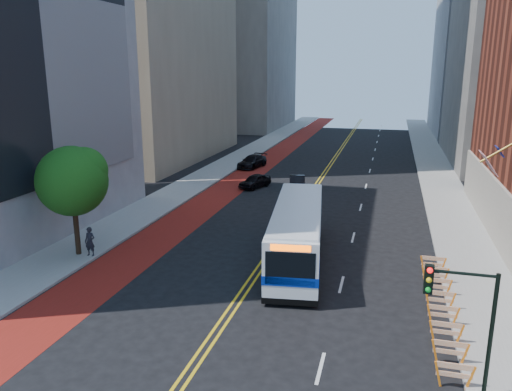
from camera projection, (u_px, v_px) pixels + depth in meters
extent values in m
plane|color=black|center=(220.00, 327.00, 22.34)|extent=(160.00, 160.00, 0.00)
cube|color=gray|center=(206.00, 176.00, 53.43)|extent=(4.00, 140.00, 0.15)
cube|color=gray|center=(443.00, 190.00, 47.35)|extent=(4.00, 140.00, 0.15)
cube|color=maroon|center=(241.00, 179.00, 52.46)|extent=(3.60, 140.00, 0.01)
cube|color=gold|center=(316.00, 183.00, 50.45)|extent=(0.14, 140.00, 0.01)
cube|color=gold|center=(319.00, 184.00, 50.36)|extent=(0.14, 140.00, 0.01)
cube|color=silver|center=(320.00, 368.00, 19.25)|extent=(0.14, 2.20, 0.01)
cube|color=silver|center=(341.00, 284.00, 26.73)|extent=(0.14, 2.20, 0.01)
cube|color=silver|center=(353.00, 237.00, 34.22)|extent=(0.14, 2.20, 0.01)
cube|color=silver|center=(361.00, 207.00, 41.70)|extent=(0.14, 2.20, 0.01)
cube|color=silver|center=(366.00, 186.00, 49.19)|extent=(0.14, 2.20, 0.01)
cube|color=silver|center=(370.00, 171.00, 56.67)|extent=(0.14, 2.20, 0.01)
cube|color=silver|center=(373.00, 159.00, 64.16)|extent=(0.14, 2.20, 0.01)
cube|color=silver|center=(375.00, 150.00, 71.64)|extent=(0.14, 2.20, 0.01)
cube|color=silver|center=(377.00, 142.00, 79.13)|extent=(0.14, 2.20, 0.01)
cube|color=silver|center=(379.00, 136.00, 86.61)|extent=(0.14, 2.20, 0.01)
cube|color=silver|center=(380.00, 130.00, 94.10)|extent=(0.14, 2.20, 0.01)
cube|color=silver|center=(381.00, 126.00, 101.58)|extent=(0.14, 2.20, 0.01)
cube|color=#9E9384|center=(510.00, 229.00, 29.51)|extent=(0.50, 36.00, 4.00)
cube|color=black|center=(507.00, 239.00, 30.64)|extent=(0.35, 2.80, 2.20)
cube|color=black|center=(487.00, 209.00, 37.19)|extent=(0.35, 2.80, 2.20)
cylinder|color=#A57F33|center=(512.00, 144.00, 24.74)|extent=(2.85, 0.12, 2.05)
cube|color=#B21419|center=(488.00, 163.00, 25.24)|extent=(0.75, 1.90, 1.05)
cube|color=navy|center=(500.00, 151.00, 25.38)|extent=(0.39, 0.85, 0.52)
cube|color=orange|center=(438.00, 374.00, 18.05)|extent=(0.32, 0.06, 0.99)
cube|color=orange|center=(470.00, 379.00, 17.77)|extent=(0.32, 0.06, 0.99)
cube|color=orange|center=(455.00, 366.00, 17.81)|extent=(1.25, 0.05, 0.22)
cube|color=orange|center=(454.00, 375.00, 17.90)|extent=(1.25, 0.05, 0.18)
cube|color=orange|center=(435.00, 351.00, 19.50)|extent=(0.32, 0.06, 0.99)
cube|color=orange|center=(465.00, 355.00, 19.22)|extent=(0.32, 0.06, 0.99)
cube|color=orange|center=(451.00, 344.00, 19.26)|extent=(1.25, 0.05, 0.22)
cube|color=orange|center=(450.00, 352.00, 19.35)|extent=(1.25, 0.05, 0.18)
cube|color=orange|center=(432.00, 332.00, 20.95)|extent=(0.32, 0.06, 0.99)
cube|color=orange|center=(460.00, 335.00, 20.67)|extent=(0.32, 0.06, 0.99)
cube|color=orange|center=(447.00, 325.00, 20.71)|extent=(1.25, 0.05, 0.22)
cube|color=orange|center=(446.00, 332.00, 20.80)|extent=(1.25, 0.05, 0.18)
cube|color=orange|center=(430.00, 315.00, 22.40)|extent=(0.32, 0.06, 0.99)
cube|color=orange|center=(456.00, 318.00, 22.12)|extent=(0.32, 0.06, 0.99)
cube|color=orange|center=(443.00, 308.00, 22.16)|extent=(1.25, 0.05, 0.22)
cube|color=orange|center=(443.00, 315.00, 22.25)|extent=(1.25, 0.05, 0.18)
cube|color=orange|center=(427.00, 300.00, 23.85)|extent=(0.32, 0.06, 0.99)
cube|color=orange|center=(452.00, 302.00, 23.57)|extent=(0.32, 0.06, 0.99)
cube|color=orange|center=(440.00, 293.00, 23.61)|extent=(1.25, 0.05, 0.22)
cube|color=orange|center=(440.00, 300.00, 23.70)|extent=(1.25, 0.05, 0.18)
cube|color=orange|center=(426.00, 287.00, 25.30)|extent=(0.32, 0.06, 0.99)
cube|color=orange|center=(449.00, 289.00, 25.02)|extent=(0.32, 0.06, 0.99)
cube|color=orange|center=(438.00, 280.00, 25.06)|extent=(1.25, 0.05, 0.22)
cube|color=orange|center=(437.00, 287.00, 25.15)|extent=(1.25, 0.05, 0.18)
cube|color=orange|center=(424.00, 275.00, 26.75)|extent=(0.32, 0.06, 0.99)
cube|color=orange|center=(446.00, 277.00, 26.47)|extent=(0.32, 0.06, 0.99)
cube|color=orange|center=(435.00, 269.00, 26.51)|extent=(1.25, 0.05, 0.22)
cube|color=orange|center=(435.00, 275.00, 26.60)|extent=(1.25, 0.05, 0.18)
cube|color=orange|center=(423.00, 264.00, 28.20)|extent=(0.32, 0.06, 0.99)
cube|color=orange|center=(443.00, 266.00, 27.92)|extent=(0.32, 0.06, 0.99)
cube|color=orange|center=(433.00, 258.00, 27.96)|extent=(1.25, 0.05, 0.22)
cube|color=orange|center=(433.00, 264.00, 28.05)|extent=(1.25, 0.05, 0.18)
cylinder|color=black|center=(77.00, 229.00, 30.39)|extent=(0.32, 0.32, 3.20)
sphere|color=#0F3E0D|center=(72.00, 181.00, 29.65)|extent=(4.20, 4.20, 4.20)
sphere|color=#0F3E0D|center=(84.00, 170.00, 29.73)|extent=(2.80, 2.80, 2.80)
sphere|color=#0F3E0D|center=(61.00, 175.00, 29.40)|extent=(2.40, 2.40, 2.40)
cylinder|color=black|center=(489.00, 347.00, 15.80)|extent=(0.14, 0.14, 5.00)
cylinder|color=black|center=(463.00, 274.00, 15.47)|extent=(2.00, 0.10, 0.10)
cube|color=black|center=(429.00, 279.00, 15.79)|extent=(0.28, 0.22, 0.95)
sphere|color=red|center=(430.00, 270.00, 15.58)|extent=(0.18, 0.18, 0.18)
sphere|color=yellow|center=(429.00, 280.00, 15.66)|extent=(0.18, 0.18, 0.18)
sphere|color=#0CA526|center=(428.00, 290.00, 15.74)|extent=(0.18, 0.18, 0.18)
cube|color=silver|center=(297.00, 232.00, 29.52)|extent=(4.30, 12.72, 2.96)
cube|color=#052591|center=(297.00, 239.00, 29.63)|extent=(4.35, 12.77, 0.47)
cube|color=black|center=(298.00, 220.00, 30.20)|extent=(3.87, 9.02, 0.99)
cube|color=black|center=(290.00, 269.00, 23.50)|extent=(2.37, 0.41, 1.66)
cube|color=black|center=(302.00, 199.00, 35.37)|extent=(2.16, 0.38, 1.04)
cube|color=#FF5905|center=(291.00, 248.00, 23.24)|extent=(1.89, 0.33, 0.31)
cube|color=silver|center=(298.00, 207.00, 29.14)|extent=(4.09, 12.08, 0.12)
cube|color=black|center=(297.00, 256.00, 29.88)|extent=(4.34, 12.75, 0.31)
cylinder|color=black|center=(269.00, 279.00, 26.17)|extent=(0.44, 1.07, 1.04)
cylinder|color=black|center=(316.00, 281.00, 25.85)|extent=(0.44, 1.07, 1.04)
cylinder|color=black|center=(281.00, 234.00, 33.36)|extent=(0.44, 1.07, 1.04)
cylinder|color=black|center=(318.00, 235.00, 33.04)|extent=(0.44, 1.07, 1.04)
cylinder|color=black|center=(283.00, 227.00, 34.80)|extent=(0.44, 1.07, 1.04)
cylinder|color=black|center=(318.00, 228.00, 34.48)|extent=(0.44, 1.07, 1.04)
imported|color=black|center=(255.00, 181.00, 48.51)|extent=(2.85, 4.14, 1.31)
imported|color=black|center=(297.00, 183.00, 47.54)|extent=(2.21, 4.30, 1.35)
imported|color=black|center=(252.00, 162.00, 58.41)|extent=(2.95, 5.21, 1.42)
imported|color=black|center=(90.00, 242.00, 30.28)|extent=(0.66, 0.43, 1.80)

